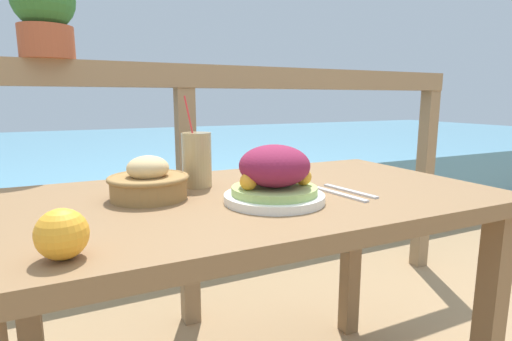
% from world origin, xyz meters
% --- Properties ---
extents(patio_table, '(1.26, 0.70, 0.71)m').
position_xyz_m(patio_table, '(0.00, 0.00, 0.62)').
color(patio_table, olive).
rests_on(patio_table, ground_plane).
extents(railing_fence, '(2.80, 0.08, 1.09)m').
position_xyz_m(railing_fence, '(0.00, 0.65, 0.81)').
color(railing_fence, '#937551').
rests_on(railing_fence, ground_plane).
extents(sea_backdrop, '(12.00, 4.00, 0.52)m').
position_xyz_m(sea_backdrop, '(0.00, 3.15, 0.26)').
color(sea_backdrop, '#568EA8').
rests_on(sea_backdrop, ground_plane).
extents(salad_plate, '(0.24, 0.24, 0.14)m').
position_xyz_m(salad_plate, '(-0.00, -0.10, 0.77)').
color(salad_plate, white).
rests_on(salad_plate, patio_table).
extents(drink_glass, '(0.08, 0.08, 0.25)m').
position_xyz_m(drink_glass, '(-0.11, 0.14, 0.79)').
color(drink_glass, tan).
rests_on(drink_glass, patio_table).
extents(bread_basket, '(0.20, 0.20, 0.11)m').
position_xyz_m(bread_basket, '(-0.26, 0.06, 0.76)').
color(bread_basket, olive).
rests_on(bread_basket, patio_table).
extents(potted_plant, '(0.20, 0.20, 0.29)m').
position_xyz_m(potted_plant, '(-0.47, 0.65, 1.24)').
color(potted_plant, '#A34C2D').
rests_on(potted_plant, railing_fence).
extents(fork, '(0.04, 0.18, 0.00)m').
position_xyz_m(fork, '(0.18, -0.12, 0.72)').
color(fork, silver).
rests_on(fork, patio_table).
extents(knife, '(0.04, 0.18, 0.00)m').
position_xyz_m(knife, '(0.23, -0.10, 0.72)').
color(knife, silver).
rests_on(knife, patio_table).
extents(orange_near_basket, '(0.08, 0.08, 0.08)m').
position_xyz_m(orange_near_basket, '(-0.45, -0.26, 0.75)').
color(orange_near_basket, '#F9A328').
rests_on(orange_near_basket, patio_table).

